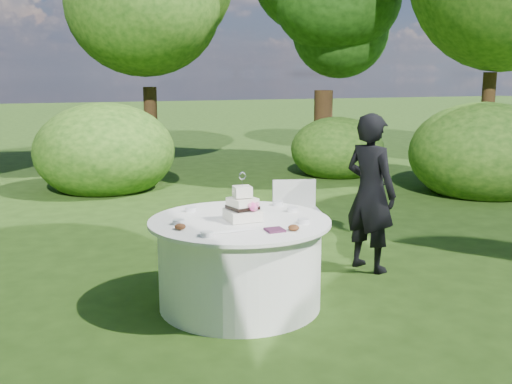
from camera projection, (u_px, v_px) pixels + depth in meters
ground at (240, 305)px, 5.26m from camera, size 80.00×80.00×0.00m
napkins at (275, 230)px, 4.73m from camera, size 0.14×0.14×0.02m
feather_plume at (227, 232)px, 4.69m from camera, size 0.48×0.07×0.01m
guest at (370, 193)px, 6.07m from camera, size 0.57×0.69×1.62m
table at (240, 262)px, 5.18m from camera, size 1.56×1.56×0.77m
cake at (243, 207)px, 5.06m from camera, size 0.28×0.28×0.41m
chair at (296, 218)px, 6.20m from camera, size 0.56×0.55×0.91m
votives at (243, 216)px, 5.16m from camera, size 1.17×0.97×0.04m
petal_cups at (237, 227)px, 4.76m from camera, size 0.92×0.44×0.05m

